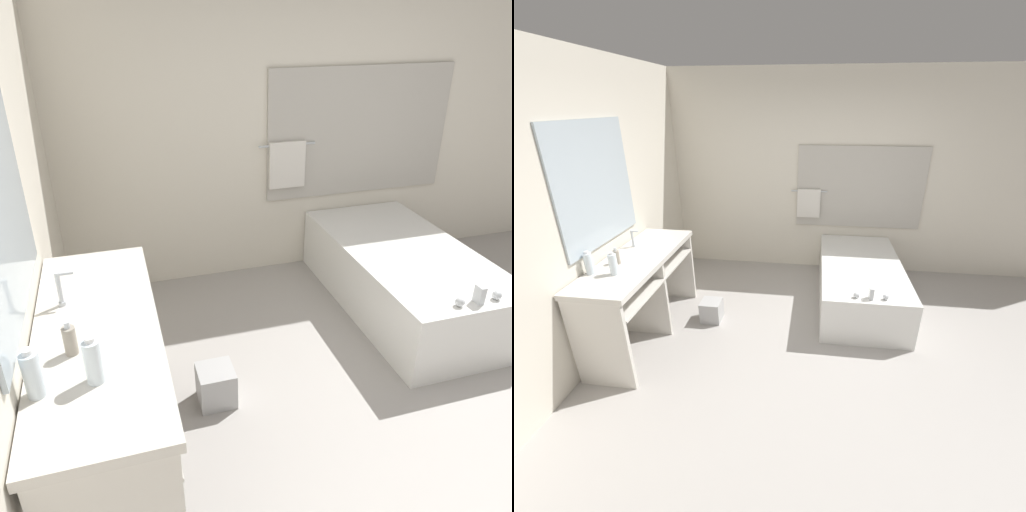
% 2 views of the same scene
% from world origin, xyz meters
% --- Properties ---
extents(ground_plane, '(16.00, 16.00, 0.00)m').
position_xyz_m(ground_plane, '(0.00, 0.00, 0.00)').
color(ground_plane, '#A8A39E').
rests_on(ground_plane, ground).
extents(wall_back_with_blinds, '(7.40, 0.13, 2.70)m').
position_xyz_m(wall_back_with_blinds, '(0.01, 2.23, 1.34)').
color(wall_back_with_blinds, silver).
rests_on(wall_back_with_blinds, ground_plane).
extents(wall_left_with_mirror, '(0.08, 7.40, 2.70)m').
position_xyz_m(wall_left_with_mirror, '(-2.23, 0.01, 1.35)').
color(wall_left_with_mirror, silver).
rests_on(wall_left_with_mirror, ground_plane).
extents(vanity_counter, '(0.56, 1.58, 0.89)m').
position_xyz_m(vanity_counter, '(-1.91, 0.30, 0.67)').
color(vanity_counter, silver).
rests_on(vanity_counter, ground_plane).
extents(sink_faucet, '(0.09, 0.04, 0.18)m').
position_xyz_m(sink_faucet, '(-2.06, 0.51, 0.98)').
color(sink_faucet, silver).
rests_on(sink_faucet, vanity_counter).
extents(bathtub, '(0.94, 1.86, 0.63)m').
position_xyz_m(bathtub, '(0.38, 1.26, 0.28)').
color(bathtub, white).
rests_on(bathtub, ground_plane).
extents(water_bottle_1, '(0.07, 0.07, 0.21)m').
position_xyz_m(water_bottle_1, '(-1.91, -0.11, 0.99)').
color(water_bottle_1, white).
rests_on(water_bottle_1, vanity_counter).
extents(water_bottle_2, '(0.07, 0.07, 0.21)m').
position_xyz_m(water_bottle_2, '(-2.13, -0.12, 0.99)').
color(water_bottle_2, white).
rests_on(water_bottle_2, vanity_counter).
extents(soap_dispenser, '(0.06, 0.06, 0.16)m').
position_xyz_m(soap_dispenser, '(-2.01, 0.10, 0.96)').
color(soap_dispenser, gray).
rests_on(soap_dispenser, vanity_counter).
extents(waste_bin, '(0.22, 0.22, 0.24)m').
position_xyz_m(waste_bin, '(-1.30, 0.59, 0.12)').
color(waste_bin, '#B2B2B2').
rests_on(waste_bin, ground_plane).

